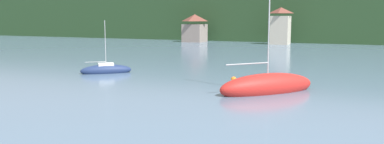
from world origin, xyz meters
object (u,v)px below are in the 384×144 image
sailboat_mid_4 (267,86)px  sailboat_far_5 (106,70)px  mooring_buoy_mid (234,79)px  shore_building_westcentral (281,27)px  shore_building_west (195,28)px

sailboat_mid_4 → sailboat_far_5: bearing=118.6°
sailboat_mid_4 → mooring_buoy_mid: sailboat_mid_4 is taller
sailboat_mid_4 → mooring_buoy_mid: size_ratio=22.89×
shore_building_westcentral → mooring_buoy_mid: (6.93, -51.11, -3.84)m
shore_building_west → mooring_buoy_mid: shore_building_west is taller
sailboat_mid_4 → sailboat_far_5: size_ratio=2.11×
sailboat_mid_4 → shore_building_westcentral: bearing=51.4°
shore_building_west → sailboat_mid_4: sailboat_mid_4 is taller
sailboat_mid_4 → sailboat_far_5: (-17.66, 3.54, -0.16)m
shore_building_westcentral → sailboat_mid_4: bearing=-78.6°
mooring_buoy_mid → sailboat_mid_4: bearing=-48.7°
shore_building_west → shore_building_westcentral: 20.59m
sailboat_mid_4 → mooring_buoy_mid: bearing=81.2°
mooring_buoy_mid → shore_building_west: bearing=118.0°
sailboat_far_5 → mooring_buoy_mid: bearing=-36.7°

